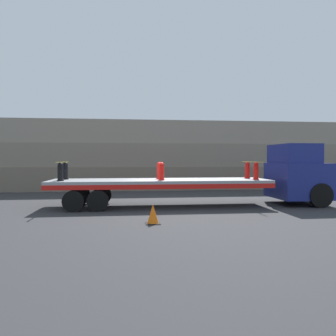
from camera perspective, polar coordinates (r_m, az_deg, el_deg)
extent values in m
plane|color=#2D2D30|center=(15.01, -1.34, -6.68)|extent=(120.00, 120.00, 0.00)
cube|color=#706656|center=(23.61, -3.30, -1.70)|extent=(60.00, 3.00, 1.61)
cube|color=gray|center=(23.72, -3.33, 2.21)|extent=(60.00, 3.00, 1.61)
cube|color=gray|center=(23.94, -3.36, 6.07)|extent=(60.00, 3.00, 1.61)
cube|color=navy|center=(16.83, 21.67, -2.03)|extent=(2.32, 2.59, 1.66)
cube|color=navy|center=(16.69, 21.02, 2.33)|extent=(1.62, 2.38, 0.89)
cube|color=black|center=(17.13, 23.56, -0.88)|extent=(0.93, 2.28, 0.93)
cylinder|color=black|center=(16.02, 25.02, -4.35)|extent=(1.08, 0.28, 1.08)
cylinder|color=black|center=(18.15, 20.94, -3.63)|extent=(1.08, 0.28, 1.08)
cube|color=gray|center=(14.88, -1.34, -2.26)|extent=(9.80, 2.47, 0.13)
cube|color=red|center=(13.71, -0.87, -3.28)|extent=(9.80, 0.08, 0.20)
cube|color=red|center=(16.08, -1.73, -2.56)|extent=(9.80, 0.08, 0.20)
cylinder|color=black|center=(13.82, -12.14, -5.60)|extent=(0.88, 0.30, 0.88)
cylinder|color=black|center=(16.07, -11.36, -4.59)|extent=(0.88, 0.30, 0.88)
cylinder|color=black|center=(13.95, -16.17, -5.56)|extent=(0.88, 0.30, 0.88)
cylinder|color=black|center=(16.18, -14.84, -4.57)|extent=(0.88, 0.30, 0.88)
cylinder|color=black|center=(14.57, -18.24, -2.11)|extent=(0.28, 0.28, 0.03)
cylinder|color=black|center=(14.55, -18.25, -0.92)|extent=(0.23, 0.23, 0.64)
sphere|color=black|center=(14.54, -18.26, 0.52)|extent=(0.22, 0.22, 0.22)
cylinder|color=black|center=(14.38, -18.39, -0.65)|extent=(0.10, 0.12, 0.10)
cylinder|color=black|center=(14.72, -18.11, -0.59)|extent=(0.10, 0.12, 0.10)
cylinder|color=black|center=(15.63, -17.44, -1.86)|extent=(0.28, 0.28, 0.03)
cylinder|color=black|center=(15.62, -17.44, -0.75)|extent=(0.23, 0.23, 0.64)
sphere|color=black|center=(15.61, -17.46, 0.60)|extent=(0.22, 0.22, 0.22)
cylinder|color=black|center=(15.45, -17.57, -0.49)|extent=(0.10, 0.12, 0.10)
cylinder|color=black|center=(15.79, -17.33, -0.45)|extent=(0.10, 0.12, 0.10)
cylinder|color=red|center=(14.34, -1.14, -2.09)|extent=(0.28, 0.28, 0.03)
cylinder|color=red|center=(14.32, -1.14, -0.88)|extent=(0.23, 0.23, 0.64)
sphere|color=red|center=(14.31, -1.14, 0.59)|extent=(0.22, 0.22, 0.22)
cylinder|color=red|center=(14.14, -1.07, -0.60)|extent=(0.10, 0.12, 0.10)
cylinder|color=red|center=(14.49, -1.20, -0.55)|extent=(0.10, 0.12, 0.10)
cylinder|color=red|center=(15.42, -1.53, -1.83)|extent=(0.28, 0.28, 0.03)
cylinder|color=red|center=(15.40, -1.53, -0.71)|extent=(0.23, 0.23, 0.64)
sphere|color=red|center=(15.39, -1.53, 0.66)|extent=(0.22, 0.22, 0.22)
cylinder|color=red|center=(15.23, -1.47, -0.45)|extent=(0.10, 0.12, 0.10)
cylinder|color=red|center=(15.57, -1.59, -0.40)|extent=(0.10, 0.12, 0.10)
cylinder|color=red|center=(15.36, 15.05, -1.90)|extent=(0.28, 0.28, 0.03)
cylinder|color=red|center=(15.34, 15.06, -0.77)|extent=(0.23, 0.23, 0.64)
sphere|color=red|center=(15.33, 15.07, 0.60)|extent=(0.22, 0.22, 0.22)
cylinder|color=red|center=(15.18, 15.31, -0.51)|extent=(0.10, 0.12, 0.10)
cylinder|color=red|center=(15.50, 14.83, -0.46)|extent=(0.10, 0.12, 0.10)
cylinder|color=red|center=(16.37, 13.64, -1.68)|extent=(0.28, 0.28, 0.03)
cylinder|color=red|center=(16.36, 13.65, -0.62)|extent=(0.23, 0.23, 0.64)
sphere|color=red|center=(16.35, 13.66, 0.67)|extent=(0.22, 0.22, 0.22)
cylinder|color=red|center=(16.19, 13.87, -0.37)|extent=(0.10, 0.12, 0.10)
cylinder|color=red|center=(16.52, 13.44, -0.33)|extent=(0.10, 0.12, 0.10)
cube|color=yellow|center=(15.07, -17.85, 0.99)|extent=(0.05, 2.67, 0.01)
cube|color=yellow|center=(15.84, 14.35, 1.05)|extent=(0.05, 2.67, 0.01)
cube|color=black|center=(11.05, -2.64, -9.61)|extent=(0.49, 0.49, 0.03)
cone|color=orange|center=(10.99, -2.65, -7.93)|extent=(0.37, 0.37, 0.63)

